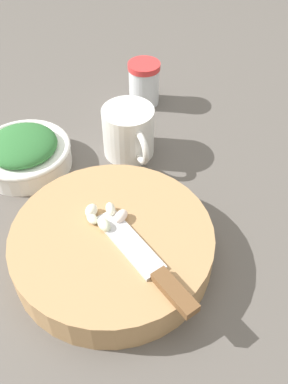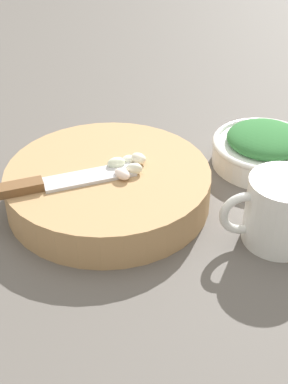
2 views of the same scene
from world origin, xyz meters
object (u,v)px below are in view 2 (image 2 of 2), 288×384
Objects in this scene: chef_knife at (54,182)px; cutting_board at (108,186)px; coffee_mug at (280,211)px; garlic_cloves at (128,165)px; herb_bowl at (265,148)px.

cutting_board is at bearing 97.31° from chef_knife.
coffee_mug is at bearing 60.55° from chef_knife.
cutting_board is 4.59× the size of garlic_cloves.
coffee_mug is (-0.21, 0.13, 0.02)m from cutting_board.
garlic_cloves reaches higher than herb_bowl.
coffee_mug reaches higher than chef_knife.
chef_knife is 0.11m from garlic_cloves.
garlic_cloves is at bearing 14.37° from herb_bowl.
garlic_cloves reaches higher than chef_knife.
herb_bowl is 0.19m from coffee_mug.
chef_knife is at bearing 16.43° from cutting_board.
herb_bowl reaches higher than cutting_board.
chef_knife is (0.08, 0.02, 0.03)m from cutting_board.
garlic_cloves is 0.22m from coffee_mug.
herb_bowl is (-0.23, -0.06, -0.03)m from garlic_cloves.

